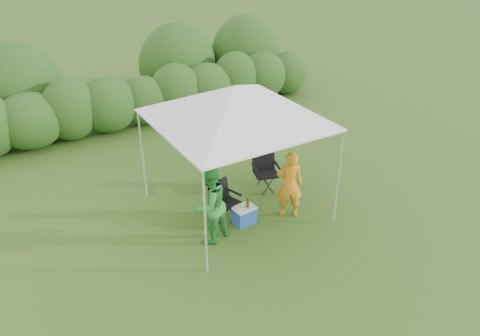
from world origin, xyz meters
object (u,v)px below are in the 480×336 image
canopy (236,103)px  chair_left (224,198)px  woman (210,205)px  cooler (244,215)px  chair_right (265,167)px  man (290,184)px

canopy → chair_left: canopy is taller
woman → cooler: woman is taller
chair_right → woman: (-2.04, -1.13, 0.28)m
canopy → woman: (-1.00, -0.69, -1.64)m
chair_right → woman: 2.34m
cooler → chair_left: bearing=113.3°
cooler → man: bearing=-19.1°
man → woman: bearing=26.0°
canopy → chair_right: bearing=22.6°
chair_right → man: (-0.20, -1.22, 0.22)m
woman → chair_right: bearing=-168.7°
canopy → cooler: (-0.13, -0.56, -2.27)m
chair_right → chair_left: 1.52m
canopy → cooler: bearing=-103.6°
man → woman: woman is taller
chair_right → chair_left: chair_right is taller
chair_right → man: 1.25m
canopy → woman: size_ratio=1.89×
man → chair_right: bearing=-70.6°
man → cooler: size_ratio=3.06×
chair_left → man: bearing=-44.6°
chair_left → man: (1.21, -0.65, 0.29)m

